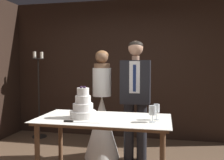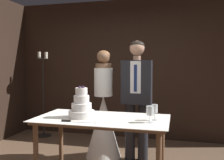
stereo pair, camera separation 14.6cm
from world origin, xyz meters
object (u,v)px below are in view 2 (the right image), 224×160
(cake_table, at_px, (102,126))
(cake_knife, at_px, (72,121))
(wine_glass_near, at_px, (150,111))
(candle_stand, at_px, (43,97))
(wine_glass_middle, at_px, (155,109))
(tiered_cake, at_px, (82,107))
(groom, at_px, (137,93))
(bride, at_px, (103,119))

(cake_table, xyz_separation_m, cake_knife, (-0.25, -0.28, 0.10))
(wine_glass_near, relative_size, candle_stand, 0.11)
(wine_glass_middle, bearing_deg, tiered_cake, -175.75)
(tiered_cake, height_order, groom, groom)
(wine_glass_near, xyz_separation_m, candle_stand, (-2.28, 1.80, -0.16))
(cake_knife, xyz_separation_m, wine_glass_middle, (0.84, 0.30, 0.12))
(tiered_cake, height_order, candle_stand, candle_stand)
(cake_knife, xyz_separation_m, groom, (0.50, 1.20, 0.18))
(cake_knife, distance_m, wine_glass_near, 0.83)
(bride, relative_size, candle_stand, 0.98)
(cake_knife, distance_m, candle_stand, 2.47)
(wine_glass_near, height_order, candle_stand, candle_stand)
(cake_table, distance_m, wine_glass_near, 0.60)
(wine_glass_middle, xyz_separation_m, bride, (-0.85, 0.90, -0.35))
(wine_glass_middle, distance_m, bride, 1.28)
(wine_glass_middle, bearing_deg, cake_table, -177.46)
(tiered_cake, height_order, bride, bride)
(wine_glass_near, bearing_deg, wine_glass_middle, 72.56)
(wine_glass_near, height_order, wine_glass_middle, same)
(cake_knife, height_order, groom, groom)
(cake_knife, height_order, wine_glass_near, wine_glass_near)
(cake_table, bearing_deg, wine_glass_middle, 2.54)
(wine_glass_middle, xyz_separation_m, groom, (-0.34, 0.90, 0.07))
(cake_knife, xyz_separation_m, bride, (-0.01, 1.20, -0.23))
(cake_table, relative_size, bride, 0.92)
(bride, relative_size, groom, 0.93)
(tiered_cake, bearing_deg, groom, 63.09)
(tiered_cake, distance_m, candle_stand, 2.30)
(cake_table, height_order, cake_knife, cake_knife)
(tiered_cake, xyz_separation_m, candle_stand, (-1.49, 1.74, -0.16))
(tiered_cake, height_order, wine_glass_near, tiered_cake)
(wine_glass_middle, bearing_deg, groom, 110.52)
(tiered_cake, height_order, cake_knife, tiered_cake)
(cake_table, xyz_separation_m, wine_glass_middle, (0.59, 0.03, 0.22))
(cake_knife, relative_size, wine_glass_middle, 2.19)
(tiered_cake, distance_m, bride, 1.02)
(bride, bearing_deg, candle_stand, 152.02)
(cake_table, xyz_separation_m, bride, (-0.26, 0.93, -0.13))
(cake_knife, bearing_deg, bride, 86.52)
(cake_table, xyz_separation_m, tiered_cake, (-0.23, -0.04, 0.22))
(cake_table, height_order, candle_stand, candle_stand)
(wine_glass_middle, bearing_deg, bride, 133.29)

